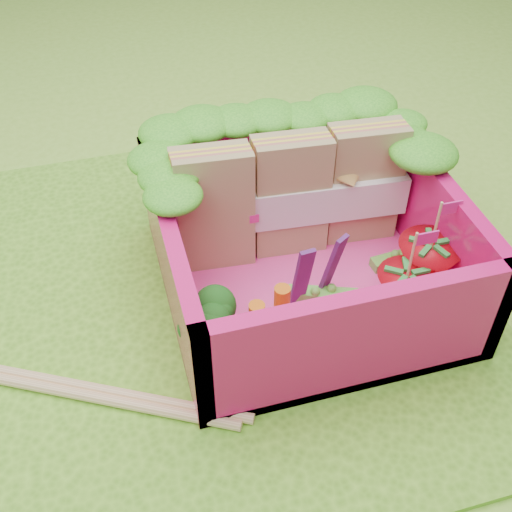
{
  "coord_description": "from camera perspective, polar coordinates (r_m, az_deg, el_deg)",
  "views": [
    {
      "loc": [
        -0.34,
        -2.12,
        2.25
      ],
      "look_at": [
        0.24,
        -0.08,
        0.28
      ],
      "focal_mm": 45.0,
      "sensor_mm": 36.0,
      "label": 1
    }
  ],
  "objects": [
    {
      "name": "strawberry_right",
      "position": [
        3.01,
        14.84,
        -1.04
      ],
      "size": [
        0.29,
        0.29,
        0.53
      ],
      "color": "red",
      "rests_on": "bento_floor"
    },
    {
      "name": "carrot_sticks",
      "position": [
        2.73,
        1.25,
        -5.53
      ],
      "size": [
        0.19,
        0.1,
        0.28
      ],
      "color": "orange",
      "rests_on": "bento_floor"
    },
    {
      "name": "sandwich_stack",
      "position": [
        3.06,
        3.13,
        5.32
      ],
      "size": [
        1.14,
        0.26,
        0.63
      ],
      "color": "#A48256",
      "rests_on": "bento_floor"
    },
    {
      "name": "ground",
      "position": [
        3.11,
        -4.6,
        -3.62
      ],
      "size": [
        14.0,
        14.0,
        0.0
      ],
      "primitive_type": "plane",
      "color": "#81C036",
      "rests_on": "ground"
    },
    {
      "name": "bento_floor",
      "position": [
        3.11,
        4.21,
        -2.23
      ],
      "size": [
        1.3,
        1.3,
        0.05
      ],
      "primitive_type": "cube",
      "color": "#FD409F",
      "rests_on": "placemat"
    },
    {
      "name": "strawberry_left",
      "position": [
        2.89,
        12.94,
        -3.43
      ],
      "size": [
        0.26,
        0.26,
        0.5
      ],
      "color": "red",
      "rests_on": "bento_floor"
    },
    {
      "name": "purple_wedges",
      "position": [
        2.85,
        5.47,
        -1.34
      ],
      "size": [
        0.22,
        0.07,
        0.38
      ],
      "color": "#4A1958",
      "rests_on": "bento_floor"
    },
    {
      "name": "broccoli",
      "position": [
        2.65,
        -3.89,
        -5.9
      ],
      "size": [
        0.34,
        0.34,
        0.26
      ],
      "color": "#60A851",
      "rests_on": "bento_floor"
    },
    {
      "name": "bento_box",
      "position": [
        2.94,
        4.45,
        1.21
      ],
      "size": [
        1.3,
        1.3,
        0.55
      ],
      "color": "#DA1267",
      "rests_on": "placemat"
    },
    {
      "name": "placemat",
      "position": [
        3.1,
        -4.61,
        -3.43
      ],
      "size": [
        2.6,
        2.6,
        0.03
      ],
      "primitive_type": "cube",
      "color": "#5AA024",
      "rests_on": "ground"
    },
    {
      "name": "snap_peas",
      "position": [
        3.04,
        11.14,
        -3.17
      ],
      "size": [
        0.78,
        0.55,
        0.05
      ],
      "color": "green",
      "rests_on": "bento_floor"
    },
    {
      "name": "lettuce_ruffle",
      "position": [
        3.08,
        2.02,
        11.23
      ],
      "size": [
        1.43,
        0.77,
        0.11
      ],
      "color": "#268B19",
      "rests_on": "bento_box"
    }
  ]
}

